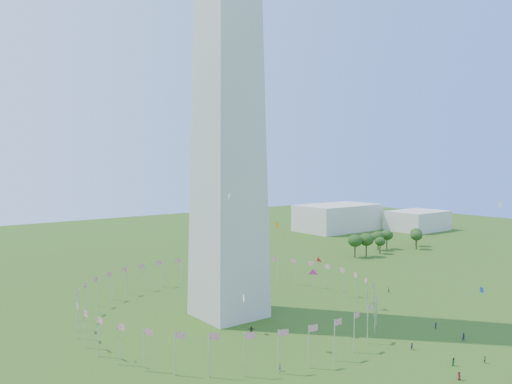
% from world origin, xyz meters
% --- Properties ---
extents(ground, '(600.00, 600.00, 0.00)m').
position_xyz_m(ground, '(0.00, 0.00, 0.00)').
color(ground, '#2A4A11').
rests_on(ground, ground).
extents(washington_monument, '(16.80, 16.80, 169.00)m').
position_xyz_m(washington_monument, '(0.00, 50.00, 84.50)').
color(washington_monument, beige).
rests_on(washington_monument, ground).
extents(flag_ring, '(80.24, 80.24, 9.00)m').
position_xyz_m(flag_ring, '(-0.00, 50.00, 4.50)').
color(flag_ring, silver).
rests_on(flag_ring, ground).
extents(gov_building_east_a, '(50.00, 30.00, 16.00)m').
position_xyz_m(gov_building_east_a, '(150.00, 150.00, 8.00)').
color(gov_building_east_a, beige).
rests_on(gov_building_east_a, ground).
extents(gov_building_east_b, '(35.00, 25.00, 12.00)m').
position_xyz_m(gov_building_east_b, '(190.00, 120.00, 6.00)').
color(gov_building_east_b, beige).
rests_on(gov_building_east_b, ground).
extents(crowd, '(88.65, 73.83, 1.95)m').
position_xyz_m(crowd, '(4.09, -5.14, 0.89)').
color(crowd, '#173B23').
rests_on(crowd, ground).
extents(kites_aloft, '(105.78, 59.15, 31.47)m').
position_xyz_m(kites_aloft, '(8.89, 23.95, 17.44)').
color(kites_aloft, '#CC2699').
rests_on(kites_aloft, ground).
extents(tree_line_east, '(53.21, 15.20, 10.33)m').
position_xyz_m(tree_line_east, '(112.28, 85.09, 4.67)').
color(tree_line_east, '#2C521B').
rests_on(tree_line_east, ground).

